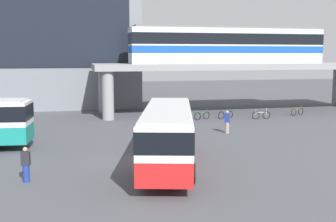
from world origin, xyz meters
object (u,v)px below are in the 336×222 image
(station_building, at_px, (18,32))
(pedestrian_waiting_near_stop, at_px, (227,123))
(bicycle_black, at_px, (158,122))
(bicycle_silver, at_px, (261,115))
(train, at_px, (227,45))
(bicycle_brown, at_px, (297,112))
(bicycle_green, at_px, (202,116))
(bicycle_blue, at_px, (226,115))
(pedestrian_near_building, at_px, (26,166))
(bus_main, at_px, (168,130))

(station_building, relative_size, pedestrian_waiting_near_stop, 15.71)
(bicycle_black, relative_size, bicycle_silver, 0.97)
(train, bearing_deg, bicycle_brown, -34.08)
(train, distance_m, bicycle_brown, 9.94)
(pedestrian_waiting_near_stop, bearing_deg, bicycle_black, 138.90)
(bicycle_brown, relative_size, bicycle_green, 1.00)
(bicycle_brown, bearing_deg, pedestrian_waiting_near_stop, -144.55)
(bicycle_blue, bearing_deg, train, 68.23)
(bicycle_silver, distance_m, pedestrian_waiting_near_stop, 8.36)
(bicycle_black, relative_size, pedestrian_near_building, 1.01)
(bicycle_black, bearing_deg, bicycle_green, 30.67)
(bus_main, height_order, bicycle_black, bus_main)
(bicycle_black, xyz_separation_m, pedestrian_near_building, (-9.24, -13.67, 0.45))
(station_building, distance_m, bicycle_black, 24.55)
(bicycle_brown, xyz_separation_m, pedestrian_waiting_near_stop, (-10.38, -7.39, 0.47))
(train, distance_m, bus_main, 23.15)
(bicycle_blue, relative_size, bicycle_green, 1.01)
(station_building, xyz_separation_m, bicycle_silver, (23.60, -17.01, -8.36))
(station_building, relative_size, bicycle_black, 15.95)
(bus_main, bearing_deg, bicycle_silver, 49.00)
(train, xyz_separation_m, bicycle_brown, (6.04, -4.09, -6.75))
(bicycle_brown, distance_m, bicycle_silver, 4.81)
(bicycle_silver, bearing_deg, pedestrian_waiting_near_stop, -133.76)
(bus_main, relative_size, bicycle_blue, 6.59)
(bicycle_brown, relative_size, bicycle_silver, 0.96)
(bicycle_brown, height_order, pedestrian_near_building, pedestrian_near_building)
(pedestrian_waiting_near_stop, bearing_deg, train, 69.29)
(bicycle_black, distance_m, pedestrian_waiting_near_stop, 6.22)
(train, bearing_deg, pedestrian_near_building, -130.89)
(bicycle_silver, bearing_deg, bicycle_black, -169.41)
(station_building, relative_size, bicycle_green, 16.23)
(bus_main, relative_size, pedestrian_waiting_near_stop, 6.43)
(pedestrian_near_building, bearing_deg, bicycle_blue, 45.23)
(bicycle_silver, bearing_deg, bicycle_blue, 163.28)
(bus_main, distance_m, bicycle_blue, 17.87)
(bicycle_blue, bearing_deg, pedestrian_near_building, -134.77)
(bicycle_blue, height_order, bicycle_green, same)
(bicycle_green, xyz_separation_m, pedestrian_near_building, (-14.08, -16.55, 0.45))
(bicycle_brown, height_order, pedestrian_waiting_near_stop, pedestrian_waiting_near_stop)
(bicycle_black, distance_m, bicycle_green, 5.64)
(station_building, distance_m, bicycle_silver, 30.27)
(bicycle_green, relative_size, pedestrian_near_building, 0.99)
(train, height_order, pedestrian_near_building, train)
(bus_main, bearing_deg, pedestrian_waiting_near_stop, 51.17)
(bicycle_silver, bearing_deg, pedestrian_near_building, -141.55)
(station_building, distance_m, pedestrian_waiting_near_stop, 30.18)
(bicycle_brown, xyz_separation_m, bicycle_silver, (-4.61, -1.36, 0.00))
(bicycle_black, xyz_separation_m, bicycle_silver, (10.44, 1.95, 0.00))
(train, distance_m, pedestrian_waiting_near_stop, 13.78)
(bicycle_black, distance_m, pedestrian_near_building, 16.50)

